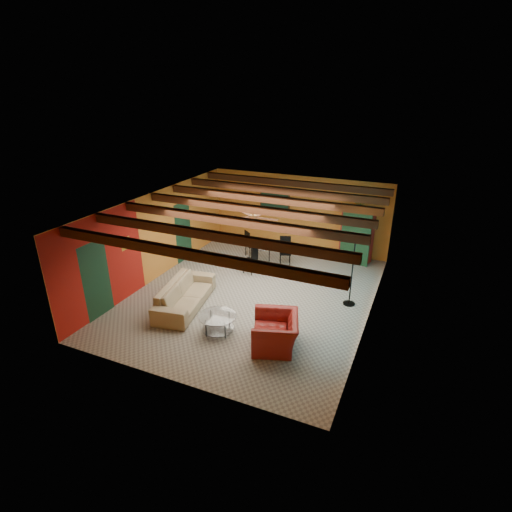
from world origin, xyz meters
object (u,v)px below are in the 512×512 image
at_px(coffee_table, 218,324).
at_px(armoire, 357,236).
at_px(sofa, 185,295).
at_px(armchair, 275,332).
at_px(floor_lamp, 352,271).
at_px(vase, 262,235).
at_px(dining_table, 262,251).
at_px(potted_plant, 360,204).

height_order(coffee_table, armoire, armoire).
relative_size(sofa, armoire, 1.36).
bearing_deg(sofa, armchair, -114.48).
height_order(floor_lamp, vase, floor_lamp).
xyz_separation_m(armchair, dining_table, (-2.07, 4.14, 0.10)).
bearing_deg(vase, potted_plant, 29.65).
relative_size(armoire, vase, 9.79).
bearing_deg(armchair, dining_table, -172.60).
bearing_deg(potted_plant, floor_lamp, -81.77).
bearing_deg(vase, dining_table, 0.00).
height_order(armoire, floor_lamp, floor_lamp).
bearing_deg(vase, coffee_table, -82.14).
distance_m(dining_table, armoire, 3.25).
xyz_separation_m(armoire, vase, (-2.80, -1.59, 0.17)).
bearing_deg(coffee_table, potted_plant, 68.92).
bearing_deg(armoire, coffee_table, -92.78).
xyz_separation_m(sofa, floor_lamp, (4.10, 1.90, 0.66)).
distance_m(dining_table, potted_plant, 3.56).
bearing_deg(sofa, floor_lamp, -75.57).
bearing_deg(coffee_table, vase, 97.86).
relative_size(armchair, potted_plant, 2.61).
xyz_separation_m(armoire, potted_plant, (0.00, 0.00, 1.11)).
height_order(sofa, potted_plant, potted_plant).
height_order(dining_table, floor_lamp, floor_lamp).
relative_size(sofa, armchair, 2.04).
distance_m(coffee_table, vase, 4.30).
distance_m(coffee_table, floor_lamp, 3.85).
bearing_deg(coffee_table, armchair, 1.23).
height_order(armchair, coffee_table, armchair).
relative_size(coffee_table, dining_table, 0.50).
distance_m(coffee_table, dining_table, 4.22).
bearing_deg(dining_table, floor_lamp, -24.99).
relative_size(sofa, coffee_table, 2.59).
relative_size(armchair, coffee_table, 1.27).
height_order(sofa, armchair, armchair).
xyz_separation_m(sofa, armoire, (3.65, 5.01, 0.54)).
xyz_separation_m(dining_table, potted_plant, (2.80, 1.59, 1.52)).
height_order(coffee_table, vase, vase).
relative_size(armchair, armoire, 0.66).
distance_m(sofa, floor_lamp, 4.56).
relative_size(dining_table, armoire, 1.05).
relative_size(coffee_table, armoire, 0.52).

